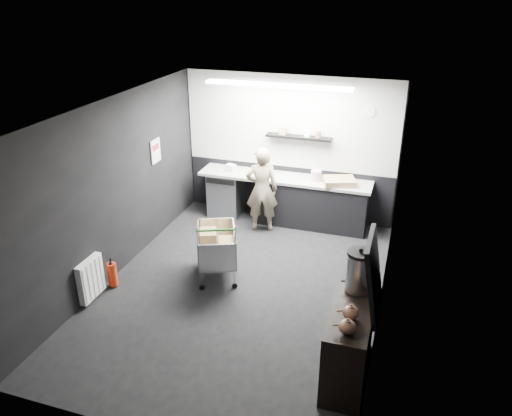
% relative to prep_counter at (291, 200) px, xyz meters
% --- Properties ---
extents(floor, '(5.50, 5.50, 0.00)m').
position_rel_prep_counter_xyz_m(floor, '(-0.14, -2.42, -0.46)').
color(floor, black).
rests_on(floor, ground).
extents(ceiling, '(5.50, 5.50, 0.00)m').
position_rel_prep_counter_xyz_m(ceiling, '(-0.14, -2.42, 2.24)').
color(ceiling, silver).
rests_on(ceiling, wall_back).
extents(wall_back, '(5.50, 0.00, 5.50)m').
position_rel_prep_counter_xyz_m(wall_back, '(-0.14, 0.33, 0.89)').
color(wall_back, black).
rests_on(wall_back, floor).
extents(wall_front, '(5.50, 0.00, 5.50)m').
position_rel_prep_counter_xyz_m(wall_front, '(-0.14, -5.17, 0.89)').
color(wall_front, black).
rests_on(wall_front, floor).
extents(wall_left, '(0.00, 5.50, 5.50)m').
position_rel_prep_counter_xyz_m(wall_left, '(-2.14, -2.42, 0.89)').
color(wall_left, black).
rests_on(wall_left, floor).
extents(wall_right, '(0.00, 5.50, 5.50)m').
position_rel_prep_counter_xyz_m(wall_right, '(1.86, -2.42, 0.89)').
color(wall_right, black).
rests_on(wall_right, floor).
extents(kitchen_wall_panel, '(3.95, 0.02, 1.70)m').
position_rel_prep_counter_xyz_m(kitchen_wall_panel, '(-0.14, 0.31, 1.39)').
color(kitchen_wall_panel, silver).
rests_on(kitchen_wall_panel, wall_back).
extents(dado_panel, '(3.95, 0.02, 1.00)m').
position_rel_prep_counter_xyz_m(dado_panel, '(-0.14, 0.31, 0.04)').
color(dado_panel, black).
rests_on(dado_panel, wall_back).
extents(floating_shelf, '(1.20, 0.22, 0.04)m').
position_rel_prep_counter_xyz_m(floating_shelf, '(0.06, 0.20, 1.16)').
color(floating_shelf, black).
rests_on(floating_shelf, wall_back).
extents(wall_clock, '(0.20, 0.03, 0.20)m').
position_rel_prep_counter_xyz_m(wall_clock, '(1.26, 0.30, 1.69)').
color(wall_clock, white).
rests_on(wall_clock, wall_back).
extents(poster, '(0.02, 0.30, 0.40)m').
position_rel_prep_counter_xyz_m(poster, '(-2.12, -1.12, 1.09)').
color(poster, white).
rests_on(poster, wall_left).
extents(poster_red_band, '(0.02, 0.22, 0.10)m').
position_rel_prep_counter_xyz_m(poster_red_band, '(-2.11, -1.12, 1.16)').
color(poster_red_band, red).
rests_on(poster_red_band, poster).
extents(radiator, '(0.10, 0.50, 0.60)m').
position_rel_prep_counter_xyz_m(radiator, '(-2.08, -3.32, -0.11)').
color(radiator, white).
rests_on(radiator, wall_left).
extents(ceiling_strip, '(2.40, 0.20, 0.04)m').
position_rel_prep_counter_xyz_m(ceiling_strip, '(-0.14, -0.57, 2.21)').
color(ceiling_strip, white).
rests_on(ceiling_strip, ceiling).
extents(prep_counter, '(3.20, 0.61, 0.90)m').
position_rel_prep_counter_xyz_m(prep_counter, '(0.00, 0.00, 0.00)').
color(prep_counter, black).
rests_on(prep_counter, floor).
extents(person, '(0.65, 0.51, 1.57)m').
position_rel_prep_counter_xyz_m(person, '(-0.43, -0.45, 0.33)').
color(person, '#BBAF94').
rests_on(person, floor).
extents(shopping_cart, '(0.91, 1.16, 1.05)m').
position_rel_prep_counter_xyz_m(shopping_cart, '(-0.62, -2.15, 0.04)').
color(shopping_cart, silver).
rests_on(shopping_cart, floor).
extents(sideboard, '(0.52, 1.21, 1.81)m').
position_rel_prep_counter_xyz_m(sideboard, '(1.63, -3.68, 0.12)').
color(sideboard, black).
rests_on(sideboard, floor).
extents(fire_extinguisher, '(0.14, 0.14, 0.46)m').
position_rel_prep_counter_xyz_m(fire_extinguisher, '(-1.99, -2.93, -0.24)').
color(fire_extinguisher, red).
rests_on(fire_extinguisher, floor).
extents(cardboard_box, '(0.65, 0.57, 0.11)m').
position_rel_prep_counter_xyz_m(cardboard_box, '(0.88, -0.05, 0.50)').
color(cardboard_box, '#A18056').
rests_on(cardboard_box, prep_counter).
extents(pink_tub, '(0.19, 0.19, 0.19)m').
position_rel_prep_counter_xyz_m(pink_tub, '(0.46, 0.00, 0.54)').
color(pink_tub, beige).
rests_on(pink_tub, prep_counter).
extents(white_container, '(0.19, 0.16, 0.14)m').
position_rel_prep_counter_xyz_m(white_container, '(-1.16, -0.05, 0.52)').
color(white_container, white).
rests_on(white_container, prep_counter).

